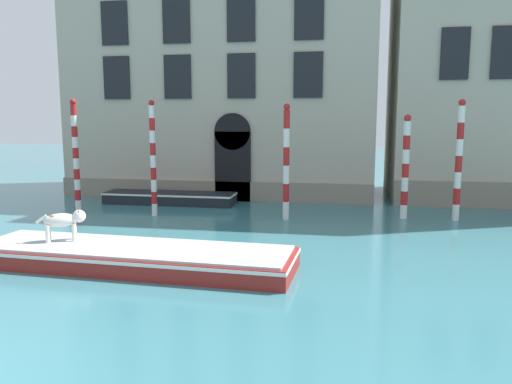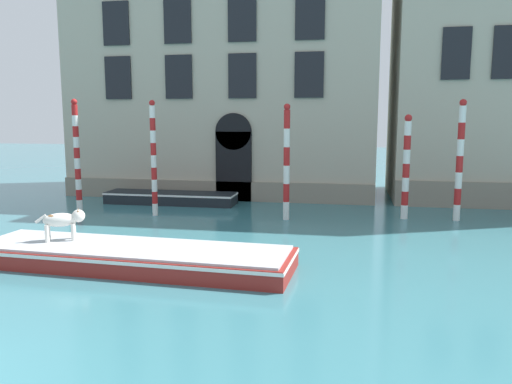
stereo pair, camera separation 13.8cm
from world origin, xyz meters
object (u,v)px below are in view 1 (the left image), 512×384
Objects in this scene: boat_foreground at (132,256)px; mooring_pole_0 at (459,160)px; mooring_pole_1 at (76,155)px; mooring_pole_5 at (153,158)px; boat_moored_near_palazzo at (170,198)px; mooring_pole_3 at (406,167)px; mooring_pole_2 at (286,162)px; dog_on_deck at (64,220)px.

boat_foreground is 1.90× the size of mooring_pole_0.
boat_foreground is 1.87× the size of mooring_pole_1.
mooring_pole_5 reaches higher than boat_foreground.
boat_moored_near_palazzo is 4.24m from mooring_pole_1.
mooring_pole_1 is at bearing -176.95° from mooring_pole_3.
mooring_pole_2 is at bearing 67.16° from boat_foreground.
mooring_pole_5 is (0.02, 6.12, 1.14)m from dog_on_deck.
boat_foreground is 1.45× the size of boat_moored_near_palazzo.
dog_on_deck is at bearing -62.69° from mooring_pole_1.
mooring_pole_3 reaches higher than boat_foreground.
boat_foreground is 2.17× the size of mooring_pole_3.
mooring_pole_0 is (11.47, -1.48, 1.93)m from boat_moored_near_palazzo.
mooring_pole_5 is (-11.13, -1.12, -0.00)m from mooring_pole_0.
mooring_pole_1 is at bearing 89.60° from dog_on_deck.
mooring_pole_3 is at bearing 179.59° from mooring_pole_0.
mooring_pole_3 reaches higher than dog_on_deck.
boat_foreground is 10.64m from mooring_pole_3.
boat_foreground is at bearing -115.45° from mooring_pole_2.
mooring_pole_5 is at bearing -82.78° from boat_moored_near_palazzo.
mooring_pole_5 is at bearing -173.04° from mooring_pole_3.
boat_moored_near_palazzo is at bearing 64.37° from dog_on_deck.
mooring_pole_3 is at bearing 6.96° from mooring_pole_5.
boat_moored_near_palazzo is at bearing 106.81° from boat_foreground.
boat_foreground is at bearing -134.54° from mooring_pole_3.
mooring_pole_3 is (12.72, 0.68, -0.31)m from mooring_pole_1.
mooring_pole_1 reaches higher than dog_on_deck.
dog_on_deck is 8.12m from mooring_pole_2.
mooring_pole_0 reaches higher than boat_moored_near_palazzo.
mooring_pole_2 is (8.44, -0.31, -0.12)m from mooring_pole_1.
mooring_pole_3 is (4.27, 0.98, -0.19)m from mooring_pole_2.
boat_moored_near_palazzo is at bearing 97.46° from mooring_pole_5.
dog_on_deck is 11.84m from mooring_pole_3.
boat_moored_near_palazzo is 1.49× the size of mooring_pole_3.
boat_moored_near_palazzo is 1.31× the size of mooring_pole_0.
mooring_pole_5 is at bearing 109.47° from boat_foreground.
mooring_pole_0 is (9.20, 7.48, 1.92)m from boat_foreground.
mooring_pole_1 is 1.16× the size of mooring_pole_3.
boat_foreground is at bearing -140.90° from mooring_pole_0.
dog_on_deck is at bearing -142.12° from mooring_pole_3.
mooring_pole_0 is (11.15, 7.24, 1.14)m from dog_on_deck.
mooring_pole_1 is (-5.35, 6.81, 1.96)m from boat_foreground.
mooring_pole_0 is 0.98× the size of mooring_pole_1.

